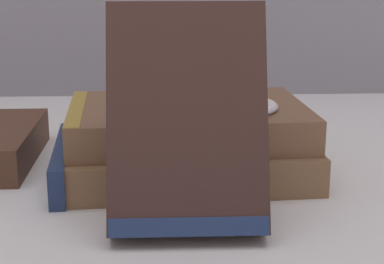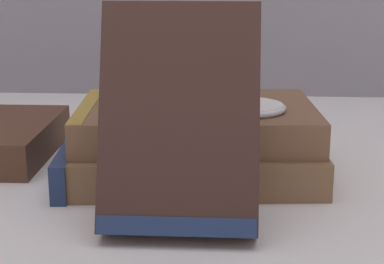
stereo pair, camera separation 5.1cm
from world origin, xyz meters
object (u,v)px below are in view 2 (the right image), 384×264
(book_flat_top, at_px, (190,122))
(pocket_watch, at_px, (250,108))
(book_flat_bottom, at_px, (184,157))
(book_leaning_front, at_px, (180,127))

(book_flat_top, bearing_deg, pocket_watch, -27.08)
(book_flat_bottom, bearing_deg, book_leaning_front, -91.74)
(book_flat_bottom, height_order, book_leaning_front, book_leaning_front)
(book_flat_bottom, bearing_deg, pocket_watch, -19.91)
(book_flat_bottom, height_order, book_flat_top, book_flat_top)
(book_flat_bottom, distance_m, pocket_watch, 0.07)
(book_leaning_front, bearing_deg, book_flat_top, 90.35)
(book_flat_bottom, distance_m, book_leaning_front, 0.12)
(book_leaning_front, xyz_separation_m, pocket_watch, (0.05, 0.09, -0.01))
(book_flat_top, relative_size, pocket_watch, 3.38)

